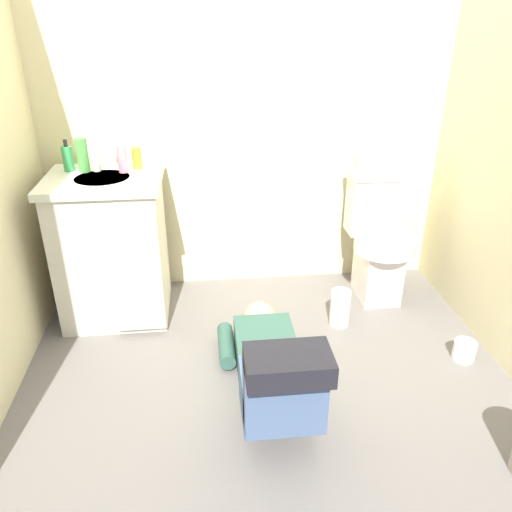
{
  "coord_description": "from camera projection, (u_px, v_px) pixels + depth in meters",
  "views": [
    {
      "loc": [
        -0.26,
        -1.93,
        1.6
      ],
      "look_at": [
        -0.01,
        0.4,
        0.45
      ],
      "focal_mm": 35.39,
      "sensor_mm": 36.0,
      "label": 1
    }
  ],
  "objects": [
    {
      "name": "toilet_paper_roll",
      "position": [
        464.0,
        350.0,
        2.54
      ],
      "size": [
        0.11,
        0.11,
        0.1
      ],
      "primitive_type": "cylinder",
      "color": "white",
      "rests_on": "ground_plane"
    },
    {
      "name": "vanity_cabinet",
      "position": [
        113.0,
        247.0,
        2.78
      ],
      "size": [
        0.6,
        0.53,
        0.82
      ],
      "color": "beige",
      "rests_on": "ground_plane"
    },
    {
      "name": "bottle_pink",
      "position": [
        122.0,
        159.0,
        2.64
      ],
      "size": [
        0.05,
        0.05,
        0.15
      ],
      "primitive_type": "cylinder",
      "color": "pink",
      "rests_on": "vanity_cabinet"
    },
    {
      "name": "ground_plane",
      "position": [
        266.0,
        378.0,
        2.46
      ],
      "size": [
        2.84,
        2.96,
        0.04
      ],
      "primitive_type": "cube",
      "color": "slate"
    },
    {
      "name": "bottle_clear",
      "position": [
        110.0,
        152.0,
        2.71
      ],
      "size": [
        0.05,
        0.05,
        0.17
      ],
      "primitive_type": "cylinder",
      "color": "silver",
      "rests_on": "vanity_cabinet"
    },
    {
      "name": "person_plumber",
      "position": [
        272.0,
        367.0,
        2.23
      ],
      "size": [
        0.39,
        1.06,
        0.52
      ],
      "color": "#33594C",
      "rests_on": "ground_plane"
    },
    {
      "name": "bottle_green",
      "position": [
        82.0,
        155.0,
        2.64
      ],
      "size": [
        0.06,
        0.06,
        0.18
      ],
      "primitive_type": "cylinder",
      "color": "#4CA546",
      "rests_on": "vanity_cabinet"
    },
    {
      "name": "toilet",
      "position": [
        379.0,
        239.0,
        3.0
      ],
      "size": [
        0.36,
        0.46,
        0.75
      ],
      "color": "silver",
      "rests_on": "ground_plane"
    },
    {
      "name": "wall_back",
      "position": [
        245.0,
        87.0,
        2.83
      ],
      "size": [
        2.5,
        0.08,
        2.4
      ],
      "primitive_type": "cube",
      "color": "beige",
      "rests_on": "ground_plane"
    },
    {
      "name": "tissue_box",
      "position": [
        374.0,
        164.0,
        2.88
      ],
      "size": [
        0.22,
        0.11,
        0.1
      ],
      "primitive_type": "cube",
      "color": "silver",
      "rests_on": "toilet"
    },
    {
      "name": "bottle_amber",
      "position": [
        137.0,
        158.0,
        2.71
      ],
      "size": [
        0.05,
        0.05,
        0.11
      ],
      "primitive_type": "cylinder",
      "color": "orange",
      "rests_on": "vanity_cabinet"
    },
    {
      "name": "soap_dispenser",
      "position": [
        68.0,
        158.0,
        2.66
      ],
      "size": [
        0.06,
        0.06,
        0.17
      ],
      "color": "green",
      "rests_on": "vanity_cabinet"
    },
    {
      "name": "paper_towel_roll",
      "position": [
        340.0,
        308.0,
        2.8
      ],
      "size": [
        0.11,
        0.11,
        0.21
      ],
      "primitive_type": "cylinder",
      "color": "white",
      "rests_on": "ground_plane"
    },
    {
      "name": "faucet",
      "position": [
        106.0,
        159.0,
        2.71
      ],
      "size": [
        0.02,
        0.02,
        0.1
      ],
      "primitive_type": "cylinder",
      "color": "silver",
      "rests_on": "vanity_cabinet"
    },
    {
      "name": "bottle_white",
      "position": [
        95.0,
        155.0,
        2.65
      ],
      "size": [
        0.04,
        0.04,
        0.17
      ],
      "primitive_type": "cylinder",
      "color": "white",
      "rests_on": "vanity_cabinet"
    }
  ]
}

